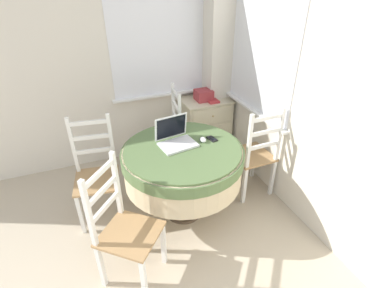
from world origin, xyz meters
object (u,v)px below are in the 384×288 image
at_px(dining_chair_left_flank, 97,175).
at_px(dining_chair_camera_near, 124,230).
at_px(dining_chair_near_right_window, 254,155).
at_px(storage_box, 204,95).
at_px(book_on_cabinet, 212,100).
at_px(round_dining_table, 183,163).
at_px(dining_chair_near_back_window, 166,135).
at_px(cell_phone, 212,139).
at_px(laptop, 176,138).
at_px(computer_mouse, 203,140).
at_px(corner_cabinet, 205,125).

bearing_deg(dining_chair_left_flank, dining_chair_camera_near, -82.22).
xyz_separation_m(dining_chair_near_right_window, dining_chair_camera_near, (-1.42, -0.51, 0.00)).
bearing_deg(storage_box, book_on_cabinet, -41.02).
relative_size(round_dining_table, dining_chair_near_back_window, 1.09).
relative_size(cell_phone, dining_chair_near_back_window, 0.12).
height_order(laptop, dining_chair_near_back_window, dining_chair_near_back_window).
relative_size(laptop, dining_chair_near_right_window, 0.35).
height_order(round_dining_table, book_on_cabinet, round_dining_table).
xyz_separation_m(dining_chair_left_flank, storage_box, (1.40, 0.73, 0.31)).
xyz_separation_m(dining_chair_camera_near, storage_box, (1.29, 1.50, 0.31)).
relative_size(computer_mouse, book_on_cabinet, 0.42).
distance_m(dining_chair_near_back_window, dining_chair_near_right_window, 1.02).
relative_size(dining_chair_near_back_window, storage_box, 5.06).
bearing_deg(dining_chair_left_flank, book_on_cabinet, 24.11).
relative_size(cell_phone, dining_chair_near_right_window, 0.12).
relative_size(laptop, dining_chair_left_flank, 0.35).
relative_size(computer_mouse, corner_cabinet, 0.12).
bearing_deg(round_dining_table, dining_chair_camera_near, -143.23).
bearing_deg(dining_chair_near_back_window, dining_chair_near_right_window, -47.01).
bearing_deg(storage_box, dining_chair_near_back_window, -157.22).
bearing_deg(dining_chair_near_back_window, corner_cabinet, 21.66).
distance_m(laptop, corner_cabinet, 1.24).
xyz_separation_m(dining_chair_left_flank, book_on_cabinet, (1.48, 0.66, 0.26)).
height_order(cell_phone, dining_chair_camera_near, dining_chair_camera_near).
bearing_deg(dining_chair_camera_near, dining_chair_left_flank, 97.78).
bearing_deg(corner_cabinet, dining_chair_left_flank, -152.95).
bearing_deg(dining_chair_near_right_window, laptop, 175.00).
relative_size(computer_mouse, dining_chair_left_flank, 0.08).
relative_size(laptop, corner_cabinet, 0.49).
bearing_deg(book_on_cabinet, corner_cabinet, 123.24).
bearing_deg(storage_box, laptop, -126.64).
bearing_deg(cell_phone, computer_mouse, -174.37).
bearing_deg(computer_mouse, dining_chair_near_back_window, 99.64).
distance_m(dining_chair_left_flank, storage_box, 1.61).
relative_size(dining_chair_near_right_window, book_on_cabinet, 5.12).
relative_size(storage_box, book_on_cabinet, 1.01).
bearing_deg(computer_mouse, dining_chair_camera_near, -148.84).
bearing_deg(dining_chair_left_flank, computer_mouse, -14.77).
height_order(laptop, dining_chair_camera_near, dining_chair_camera_near).
bearing_deg(dining_chair_near_right_window, cell_phone, 178.09).
height_order(laptop, storage_box, laptop).
distance_m(computer_mouse, dining_chair_camera_near, 1.04).
bearing_deg(corner_cabinet, cell_phone, -111.38).
height_order(dining_chair_near_back_window, storage_box, dining_chair_near_back_window).
bearing_deg(dining_chair_near_right_window, dining_chair_near_back_window, 132.99).
bearing_deg(storage_box, computer_mouse, -114.23).
relative_size(laptop, dining_chair_near_back_window, 0.35).
bearing_deg(storage_box, dining_chair_near_right_window, -82.46).
height_order(dining_chair_left_flank, book_on_cabinet, dining_chair_left_flank).
height_order(round_dining_table, cell_phone, cell_phone).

